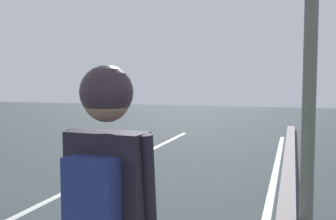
# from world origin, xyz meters

# --- Properties ---
(skater) EXTENTS (0.50, 0.65, 1.81)m
(skater) POSITION_xyz_m (2.31, 4.64, 1.26)
(skater) COLOR #2F545D
(skater) RESTS_ON skateboard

